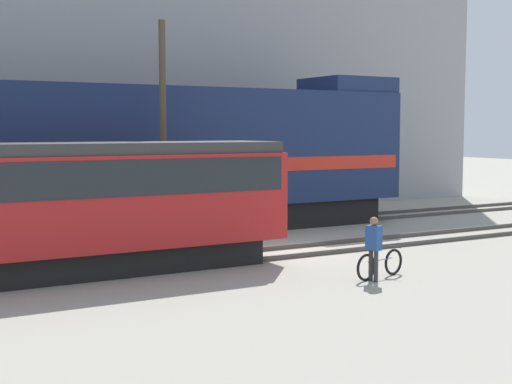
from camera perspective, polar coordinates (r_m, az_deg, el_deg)
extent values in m
plane|color=#9E998C|center=(21.91, 1.57, -4.70)|extent=(120.00, 120.00, 0.00)
cube|color=#47423D|center=(20.73, 3.59, -5.07)|extent=(60.00, 0.07, 0.14)
cube|color=#47423D|center=(21.93, 1.53, -4.51)|extent=(60.00, 0.07, 0.14)
cube|color=#47423D|center=(25.46, -3.24, -3.17)|extent=(60.00, 0.07, 0.14)
cube|color=#47423D|center=(26.74, -4.62, -2.79)|extent=(60.00, 0.07, 0.14)
cube|color=#99999E|center=(33.58, -10.20, 11.14)|extent=(36.37, 6.00, 14.63)
cube|color=black|center=(24.97, -9.74, -2.41)|extent=(19.47, 2.55, 1.00)
cube|color=navy|center=(24.77, -9.83, 3.50)|extent=(21.16, 3.00, 4.14)
cube|color=red|center=(24.79, -9.81, 2.07)|extent=(20.74, 3.04, 0.50)
cube|color=navy|center=(29.18, 7.30, 8.42)|extent=(3.00, 2.85, 0.60)
cube|color=black|center=(18.80, -13.48, -5.39)|extent=(9.35, 2.00, 0.70)
cube|color=#B21E1E|center=(18.58, -13.58, -0.73)|extent=(10.62, 2.50, 2.37)
cube|color=#1E2328|center=(18.53, -13.62, 1.22)|extent=(10.19, 2.54, 0.90)
cube|color=#333333|center=(18.50, -13.67, 3.39)|extent=(10.41, 2.38, 0.30)
torus|color=black|center=(18.54, 10.94, -5.52)|extent=(0.68, 0.21, 0.68)
torus|color=black|center=(17.71, 8.80, -5.98)|extent=(0.68, 0.21, 0.68)
cylinder|color=#A5A5AD|center=(18.10, 9.90, -5.38)|extent=(0.90, 0.22, 0.04)
cylinder|color=#A5A5AD|center=(17.80, 9.12, -5.43)|extent=(0.03, 0.03, 0.31)
cylinder|color=#262626|center=(18.48, 10.96, -4.33)|extent=(0.11, 0.44, 0.02)
cylinder|color=#333333|center=(17.74, 9.17, -5.81)|extent=(0.11, 0.11, 0.78)
cylinder|color=#333333|center=(17.64, 9.57, -5.88)|extent=(0.11, 0.11, 0.78)
cube|color=#264C8C|center=(17.57, 9.40, -3.64)|extent=(0.29, 0.40, 0.60)
sphere|color=#8C664C|center=(17.51, 9.42, -2.33)|extent=(0.21, 0.21, 0.21)
cylinder|color=#4C3D2D|center=(22.18, -7.45, 4.50)|extent=(0.21, 0.21, 7.02)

